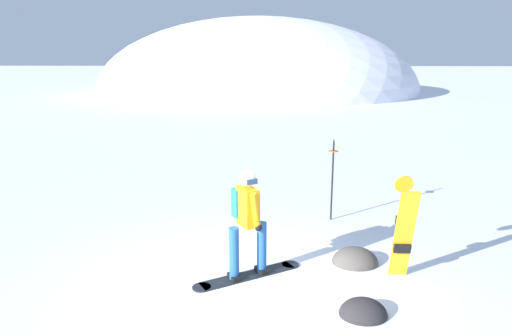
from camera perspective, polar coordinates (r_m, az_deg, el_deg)
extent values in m
plane|color=white|center=(6.96, -1.39, -14.86)|extent=(300.00, 300.00, 0.00)
ellipsoid|color=white|center=(43.57, 0.13, 9.40)|extent=(29.25, 26.32, 13.56)
cube|color=black|center=(7.32, -0.97, -13.22)|extent=(1.48, 1.05, 0.02)
cylinder|color=black|center=(7.68, 4.29, -11.91)|extent=(0.28, 0.28, 0.02)
cylinder|color=black|center=(7.04, -6.78, -14.52)|extent=(0.28, 0.28, 0.02)
cube|color=black|center=(7.41, 0.71, -12.52)|extent=(0.25, 0.29, 0.06)
cube|color=black|center=(7.21, -2.70, -13.32)|extent=(0.25, 0.29, 0.06)
cylinder|color=#235699|center=(7.25, 0.72, -9.83)|extent=(0.15, 0.15, 0.82)
cylinder|color=#235699|center=(7.04, -2.74, -10.57)|extent=(0.15, 0.15, 0.82)
cube|color=#F4A314|center=(6.89, -1.01, -4.87)|extent=(0.38, 0.42, 0.58)
cylinder|color=#F4A314|center=(7.08, -1.88, -4.35)|extent=(0.20, 0.18, 0.57)
cylinder|color=#F4A314|center=(6.70, -0.08, -5.42)|extent=(0.20, 0.18, 0.57)
sphere|color=black|center=(7.20, -1.65, -6.15)|extent=(0.11, 0.11, 0.11)
sphere|color=black|center=(6.78, 0.30, -7.41)|extent=(0.11, 0.11, 0.11)
cube|color=teal|center=(7.05, -1.77, -4.26)|extent=(0.33, 0.30, 0.44)
cube|color=teal|center=(7.16, -2.13, -4.65)|extent=(0.20, 0.16, 0.20)
sphere|color=beige|center=(6.76, -1.02, -1.46)|extent=(0.21, 0.21, 0.21)
sphere|color=silver|center=(6.76, -1.02, -1.21)|extent=(0.25, 0.25, 0.25)
cube|color=navy|center=(6.65, -0.50, -1.72)|extent=(0.16, 0.11, 0.08)
cube|color=orange|center=(7.25, 17.90, -7.96)|extent=(0.28, 0.41, 1.48)
cylinder|color=orange|center=(7.19, 17.93, -1.94)|extent=(0.28, 0.09, 0.28)
cube|color=black|center=(7.20, 17.96, -6.24)|extent=(0.25, 0.10, 0.15)
cube|color=black|center=(7.35, 17.71, -9.47)|extent=(0.25, 0.10, 0.15)
cylinder|color=black|center=(9.54, 9.46, -1.69)|extent=(0.04, 0.04, 1.64)
cylinder|color=orange|center=(9.39, 9.61, 2.09)|extent=(0.20, 0.20, 0.02)
cone|color=black|center=(9.35, 9.66, 3.41)|extent=(0.04, 0.04, 0.08)
ellipsoid|color=#282628|center=(6.53, 13.16, -17.36)|extent=(0.64, 0.54, 0.45)
ellipsoid|color=#4C4742|center=(7.92, 12.19, -11.46)|extent=(0.76, 0.65, 0.53)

